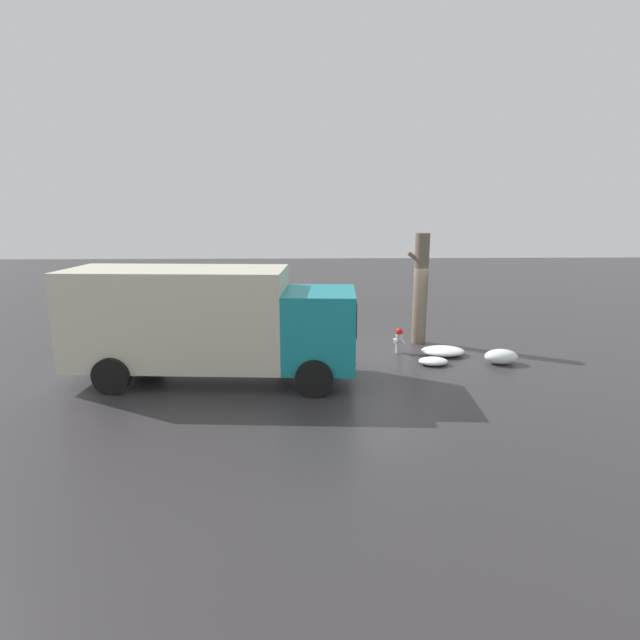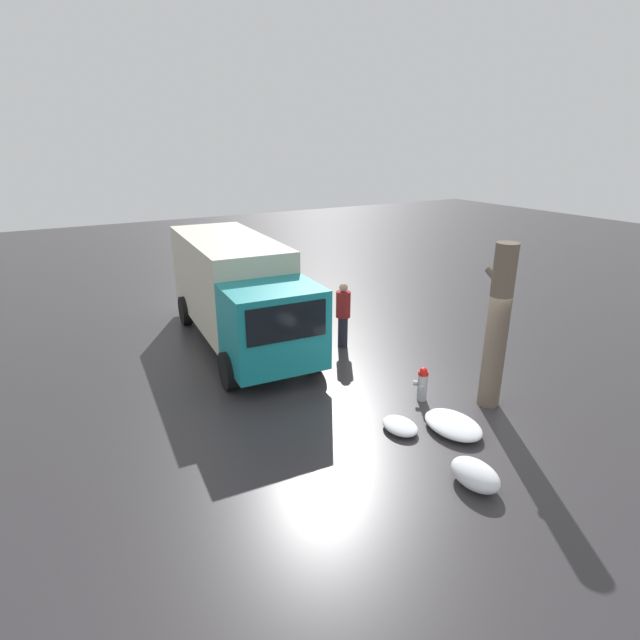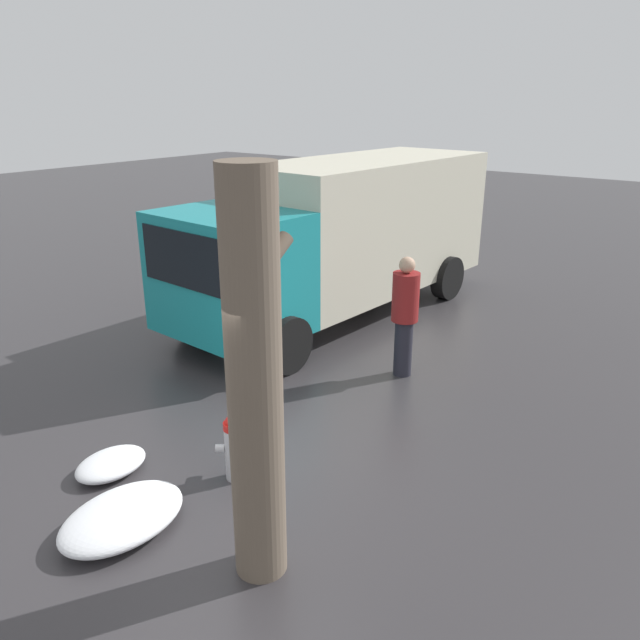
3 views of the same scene
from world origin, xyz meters
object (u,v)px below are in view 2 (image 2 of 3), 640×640
fire_hydrant (422,383)px  pedestrian (343,312)px  tree_trunk (497,327)px  delivery_truck (237,288)px

fire_hydrant → pedestrian: (3.52, -0.11, 0.60)m
fire_hydrant → tree_trunk: 2.02m
pedestrian → tree_trunk: bearing=39.8°
tree_trunk → delivery_truck: size_ratio=0.49×
pedestrian → delivery_truck: bearing=-101.3°
fire_hydrant → pedestrian: pedestrian is taller
delivery_truck → fire_hydrant: bearing=116.8°
fire_hydrant → delivery_truck: (5.36, 2.28, 1.18)m
fire_hydrant → delivery_truck: bearing=-15.7°
tree_trunk → delivery_truck: tree_trunk is taller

